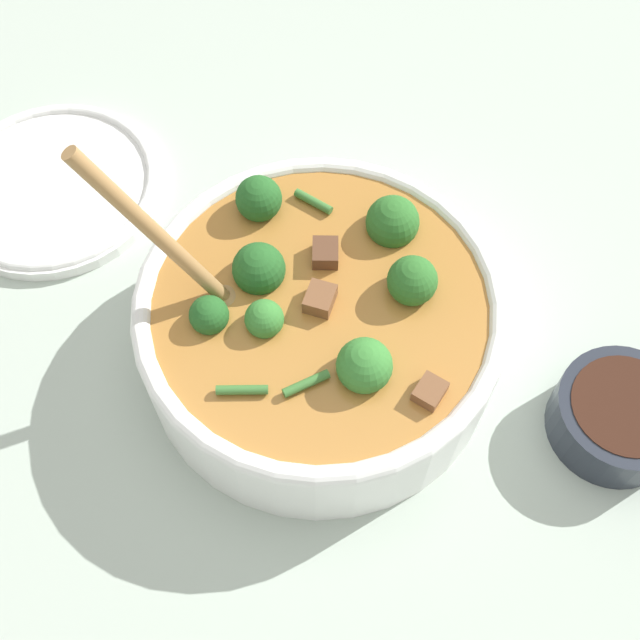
{
  "coord_description": "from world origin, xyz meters",
  "views": [
    {
      "loc": [
        0.31,
        -0.05,
        0.61
      ],
      "look_at": [
        0.0,
        0.0,
        0.06
      ],
      "focal_mm": 45.0,
      "sensor_mm": 36.0,
      "label": 1
    }
  ],
  "objects": [
    {
      "name": "ground_plane",
      "position": [
        0.0,
        0.0,
        0.0
      ],
      "size": [
        4.0,
        4.0,
        0.0
      ],
      "primitive_type": "plane",
      "color": "#ADBCAD"
    },
    {
      "name": "stew_bowl",
      "position": [
        -0.0,
        -0.0,
        0.05
      ],
      "size": [
        0.29,
        0.3,
        0.24
      ],
      "color": "white",
      "rests_on": "ground_plane"
    },
    {
      "name": "condiment_bowl",
      "position": [
        0.11,
        0.22,
        0.03
      ],
      "size": [
        0.1,
        0.1,
        0.05
      ],
      "color": "#232833",
      "rests_on": "ground_plane"
    },
    {
      "name": "empty_plate",
      "position": [
        -0.22,
        -0.22,
        0.01
      ],
      "size": [
        0.21,
        0.21,
        0.02
      ],
      "color": "white",
      "rests_on": "ground_plane"
    }
  ]
}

